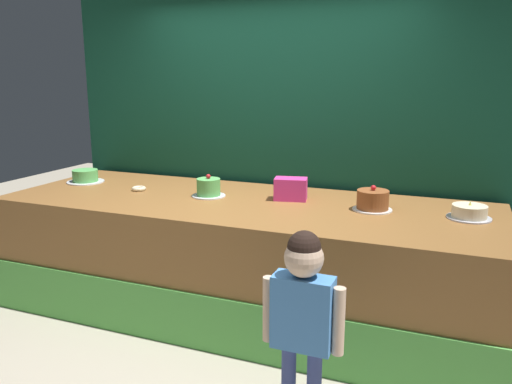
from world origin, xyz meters
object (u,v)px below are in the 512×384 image
at_px(child_figure, 303,306).
at_px(donut, 139,189).
at_px(cake_center_right, 373,200).
at_px(cake_far_left, 85,177).
at_px(pink_box, 291,189).
at_px(cake_far_right, 469,212).
at_px(cake_center_left, 209,188).

relative_size(child_figure, donut, 9.44).
height_order(child_figure, cake_center_right, child_figure).
relative_size(cake_far_left, cake_center_right, 1.16).
distance_m(child_figure, cake_far_left, 2.81).
bearing_deg(cake_center_right, pink_box, 172.89).
relative_size(pink_box, cake_far_left, 0.76).
bearing_deg(cake_center_right, cake_far_right, 1.63).
bearing_deg(cake_center_left, cake_far_right, 2.19).
bearing_deg(cake_far_left, child_figure, -28.50).
xyz_separation_m(child_figure, cake_far_right, (0.77, 1.33, 0.24)).
distance_m(pink_box, cake_center_right, 0.65).
xyz_separation_m(child_figure, cake_center_left, (-1.17, 1.26, 0.26)).
height_order(child_figure, cake_center_left, child_figure).
distance_m(cake_center_left, cake_center_right, 1.29).
distance_m(donut, cake_center_right, 1.94).
xyz_separation_m(child_figure, pink_box, (-0.53, 1.39, 0.28)).
height_order(cake_center_left, cake_center_right, cake_center_right).
height_order(donut, cake_far_left, cake_far_left).
height_order(donut, cake_far_right, cake_far_right).
distance_m(child_figure, cake_far_right, 1.55).
bearing_deg(pink_box, cake_far_right, -2.75).
relative_size(cake_far_left, cake_far_right, 1.12).
xyz_separation_m(cake_far_left, cake_far_right, (3.23, -0.00, -0.01)).
relative_size(cake_center_right, cake_far_right, 0.97).
distance_m(pink_box, cake_center_left, 0.66).
relative_size(child_figure, cake_far_right, 3.83).
height_order(cake_far_left, cake_center_left, cake_center_left).
bearing_deg(cake_far_left, donut, -9.34).
relative_size(pink_box, cake_far_right, 0.85).
xyz_separation_m(child_figure, donut, (-1.82, 1.23, 0.21)).
distance_m(cake_far_left, cake_far_right, 3.23).
bearing_deg(cake_center_left, pink_box, 11.91).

